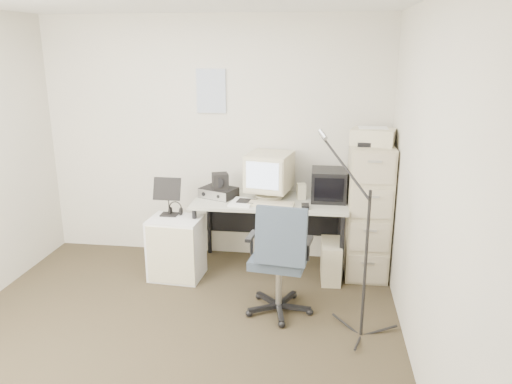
# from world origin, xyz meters

# --- Properties ---
(floor) EXTENTS (3.60, 3.60, 0.01)m
(floor) POSITION_xyz_m (0.00, 0.00, -0.01)
(floor) COLOR #373124
(floor) RESTS_ON ground
(wall_back) EXTENTS (3.60, 0.02, 2.50)m
(wall_back) POSITION_xyz_m (0.00, 1.80, 1.25)
(wall_back) COLOR beige
(wall_back) RESTS_ON ground
(wall_right) EXTENTS (0.02, 3.60, 2.50)m
(wall_right) POSITION_xyz_m (1.80, 0.00, 1.25)
(wall_right) COLOR beige
(wall_right) RESTS_ON ground
(wall_calendar) EXTENTS (0.30, 0.02, 0.44)m
(wall_calendar) POSITION_xyz_m (-0.02, 1.79, 1.75)
(wall_calendar) COLOR white
(wall_calendar) RESTS_ON wall_back
(filing_cabinet) EXTENTS (0.40, 0.60, 1.30)m
(filing_cabinet) POSITION_xyz_m (1.58, 1.48, 0.65)
(filing_cabinet) COLOR #C2B995
(filing_cabinet) RESTS_ON floor
(printer) EXTENTS (0.44, 0.35, 0.15)m
(printer) POSITION_xyz_m (1.58, 1.47, 1.38)
(printer) COLOR beige
(printer) RESTS_ON filing_cabinet
(desk) EXTENTS (1.50, 0.70, 0.73)m
(desk) POSITION_xyz_m (0.63, 1.45, 0.36)
(desk) COLOR #BAB8A1
(desk) RESTS_ON floor
(crt_monitor) EXTENTS (0.48, 0.50, 0.45)m
(crt_monitor) POSITION_xyz_m (0.61, 1.53, 0.95)
(crt_monitor) COLOR beige
(crt_monitor) RESTS_ON desk
(crt_tv) EXTENTS (0.34, 0.36, 0.31)m
(crt_tv) POSITION_xyz_m (1.19, 1.52, 0.88)
(crt_tv) COLOR black
(crt_tv) RESTS_ON desk
(desk_speaker) EXTENTS (0.10, 0.10, 0.15)m
(desk_speaker) POSITION_xyz_m (0.93, 1.52, 0.81)
(desk_speaker) COLOR beige
(desk_speaker) RESTS_ON desk
(keyboard) EXTENTS (0.45, 0.19, 0.02)m
(keyboard) POSITION_xyz_m (0.65, 1.27, 0.74)
(keyboard) COLOR beige
(keyboard) RESTS_ON desk
(mouse) EXTENTS (0.08, 0.12, 0.04)m
(mouse) POSITION_xyz_m (0.98, 1.22, 0.75)
(mouse) COLOR black
(mouse) RESTS_ON desk
(radio_receiver) EXTENTS (0.41, 0.35, 0.10)m
(radio_receiver) POSITION_xyz_m (0.10, 1.47, 0.78)
(radio_receiver) COLOR black
(radio_receiver) RESTS_ON desk
(radio_speaker) EXTENTS (0.19, 0.19, 0.15)m
(radio_speaker) POSITION_xyz_m (0.12, 1.46, 0.90)
(radio_speaker) COLOR black
(radio_speaker) RESTS_ON radio_receiver
(papers) EXTENTS (0.24, 0.31, 0.02)m
(papers) POSITION_xyz_m (0.37, 1.30, 0.74)
(papers) COLOR white
(papers) RESTS_ON desk
(pc_tower) EXTENTS (0.20, 0.42, 0.38)m
(pc_tower) POSITION_xyz_m (1.24, 1.27, 0.19)
(pc_tower) COLOR beige
(pc_tower) RESTS_ON floor
(office_chair) EXTENTS (0.65, 0.65, 1.00)m
(office_chair) POSITION_xyz_m (0.79, 0.59, 0.50)
(office_chair) COLOR #434D5C
(office_chair) RESTS_ON floor
(side_cart) EXTENTS (0.51, 0.42, 0.61)m
(side_cart) POSITION_xyz_m (-0.25, 1.12, 0.30)
(side_cart) COLOR white
(side_cart) RESTS_ON floor
(music_stand) EXTENTS (0.28, 0.18, 0.39)m
(music_stand) POSITION_xyz_m (-0.34, 1.21, 0.80)
(music_stand) COLOR black
(music_stand) RESTS_ON side_cart
(headphones) EXTENTS (0.18, 0.18, 0.03)m
(headphones) POSITION_xyz_m (-0.28, 1.24, 0.65)
(headphones) COLOR black
(headphones) RESTS_ON side_cart
(mic_stand) EXTENTS (0.03, 0.03, 1.55)m
(mic_stand) POSITION_xyz_m (1.47, 0.31, 0.78)
(mic_stand) COLOR black
(mic_stand) RESTS_ON floor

